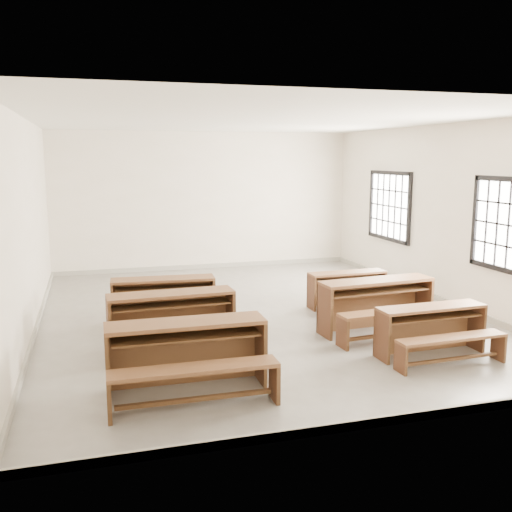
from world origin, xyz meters
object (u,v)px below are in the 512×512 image
object	(u,v)px
desk_set_0	(187,352)
desk_set_3	(433,327)
desk_set_1	(172,316)
desk_set_2	(164,297)
desk_set_4	(378,302)
desk_set_5	(348,287)

from	to	relation	value
desk_set_0	desk_set_3	world-z (taller)	desk_set_0
desk_set_1	desk_set_2	xyz separation A→B (m)	(0.04, 1.23, -0.03)
desk_set_2	desk_set_4	world-z (taller)	desk_set_4
desk_set_0	desk_set_3	xyz separation A→B (m)	(3.32, 0.25, -0.08)
desk_set_2	desk_set_3	distance (m)	4.09
desk_set_2	desk_set_3	size ratio (longest dim) A/B	1.10
desk_set_1	desk_set_5	size ratio (longest dim) A/B	1.26
desk_set_0	desk_set_2	distance (m)	2.76
desk_set_1	desk_set_0	bearing A→B (deg)	-93.84
desk_set_2	desk_set_5	size ratio (longest dim) A/B	1.19
desk_set_2	desk_set_4	distance (m)	3.33
desk_set_1	desk_set_5	distance (m)	3.55
desk_set_4	desk_set_5	bearing A→B (deg)	77.93
desk_set_5	desk_set_0	bearing A→B (deg)	-140.41
desk_set_1	desk_set_3	xyz separation A→B (m)	(3.27, -1.27, -0.06)
desk_set_2	desk_set_5	distance (m)	3.25
desk_set_3	desk_set_5	world-z (taller)	desk_set_3
desk_set_2	desk_set_5	world-z (taller)	desk_set_2
desk_set_0	desk_set_4	distance (m)	3.43
desk_set_3	desk_set_5	xyz separation A→B (m)	(0.01, 2.61, -0.03)
desk_set_0	desk_set_1	distance (m)	1.53
desk_set_4	desk_set_1	bearing A→B (deg)	173.64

